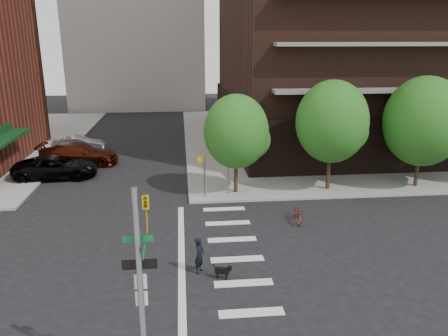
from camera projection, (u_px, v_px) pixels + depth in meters
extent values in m
plane|color=black|center=(170.00, 263.00, 19.34)|extent=(120.00, 120.00, 0.00)
cube|color=gray|center=(380.00, 136.00, 43.66)|extent=(39.00, 33.00, 0.15)
cube|color=silver|center=(251.00, 313.00, 15.81)|extent=(2.40, 0.50, 0.01)
cube|color=silver|center=(244.00, 283.00, 17.72)|extent=(2.40, 0.50, 0.01)
cube|color=silver|center=(237.00, 259.00, 19.62)|extent=(2.40, 0.50, 0.01)
cube|color=silver|center=(232.00, 240.00, 21.53)|extent=(2.40, 0.50, 0.01)
cube|color=silver|center=(228.00, 223.00, 23.43)|extent=(2.40, 0.50, 0.01)
cube|color=silver|center=(224.00, 209.00, 25.34)|extent=(2.40, 0.50, 0.01)
cube|color=silver|center=(182.00, 262.00, 19.39)|extent=(0.30, 13.00, 0.01)
cube|color=black|center=(356.00, 115.00, 43.30)|extent=(25.50, 25.50, 4.00)
cube|color=#0C3814|center=(6.00, 138.00, 29.80)|extent=(1.40, 6.00, 0.20)
cylinder|color=#301E11|center=(236.00, 174.00, 27.44)|extent=(0.24, 0.24, 2.30)
sphere|color=#235B19|center=(236.00, 132.00, 26.65)|extent=(4.00, 4.00, 4.00)
cylinder|color=#301E11|center=(329.00, 169.00, 27.97)|extent=(0.24, 0.24, 2.60)
sphere|color=#235B19|center=(332.00, 122.00, 27.08)|extent=(4.50, 4.50, 4.50)
cylinder|color=#301E11|center=(417.00, 169.00, 28.59)|extent=(0.24, 0.24, 2.30)
sphere|color=#235B19|center=(424.00, 121.00, 27.68)|extent=(5.00, 5.00, 5.00)
cylinder|color=slate|center=(141.00, 298.00, 11.24)|extent=(0.16, 0.16, 6.00)
imported|color=gold|center=(146.00, 215.00, 10.60)|extent=(0.16, 0.20, 1.00)
cube|color=#0A5926|center=(138.00, 239.00, 10.92)|extent=(0.75, 0.02, 0.18)
cube|color=#0A5926|center=(144.00, 250.00, 10.86)|extent=(0.02, 0.75, 0.18)
cube|color=black|center=(140.00, 264.00, 11.09)|extent=(0.90, 0.02, 0.28)
cube|color=silver|center=(141.00, 282.00, 11.24)|extent=(0.32, 0.02, 0.42)
cube|color=silver|center=(142.00, 299.00, 11.38)|extent=(0.32, 0.02, 0.42)
cylinder|color=slate|center=(205.00, 176.00, 26.54)|extent=(0.10, 0.10, 2.60)
cube|color=gold|center=(201.00, 159.00, 26.21)|extent=(0.32, 0.25, 0.32)
cylinder|color=slate|center=(228.00, 176.00, 27.22)|extent=(0.08, 0.08, 2.20)
cube|color=gold|center=(229.00, 163.00, 26.82)|extent=(0.64, 0.02, 0.64)
imported|color=black|center=(56.00, 167.00, 30.73)|extent=(3.11, 5.93, 1.59)
imported|color=#3E1307|center=(79.00, 154.00, 33.93)|extent=(2.62, 6.03, 1.73)
imported|color=#939699|center=(79.00, 144.00, 37.64)|extent=(1.89, 4.45, 1.43)
imported|color=maroon|center=(298.00, 214.00, 23.52)|extent=(0.73, 1.76, 0.91)
imported|color=black|center=(199.00, 255.00, 18.34)|extent=(0.68, 0.58, 1.58)
cube|color=black|center=(222.00, 271.00, 17.96)|extent=(0.61, 0.35, 0.23)
cube|color=black|center=(230.00, 268.00, 17.86)|extent=(0.20, 0.18, 0.17)
cylinder|color=black|center=(226.00, 275.00, 18.10)|extent=(0.06, 0.06, 0.25)
cylinder|color=black|center=(218.00, 277.00, 17.96)|extent=(0.06, 0.06, 0.25)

